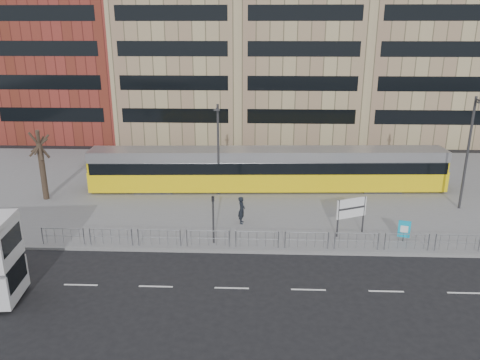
{
  "coord_description": "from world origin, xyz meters",
  "views": [
    {
      "loc": [
        -0.71,
        -25.41,
        12.97
      ],
      "look_at": [
        -1.96,
        6.0,
        2.68
      ],
      "focal_mm": 35.0,
      "sensor_mm": 36.0,
      "label": 1
    }
  ],
  "objects_px": {
    "tram": "(268,169)",
    "ad_panel": "(404,229)",
    "lamp_post_east": "(468,149)",
    "bare_tree": "(37,128)",
    "station_sign": "(351,210)",
    "traffic_light_west": "(213,213)",
    "pedestrian": "(242,210)",
    "lamp_post_west": "(218,146)"
  },
  "relations": [
    {
      "from": "lamp_post_east",
      "to": "bare_tree",
      "type": "distance_m",
      "value": 31.65
    },
    {
      "from": "pedestrian",
      "to": "tram",
      "type": "bearing_deg",
      "value": -11.1
    },
    {
      "from": "ad_panel",
      "to": "pedestrian",
      "type": "bearing_deg",
      "value": -178.27
    },
    {
      "from": "lamp_post_west",
      "to": "lamp_post_east",
      "type": "height_order",
      "value": "lamp_post_east"
    },
    {
      "from": "tram",
      "to": "lamp_post_east",
      "type": "distance_m",
      "value": 15.01
    },
    {
      "from": "traffic_light_west",
      "to": "bare_tree",
      "type": "distance_m",
      "value": 16.15
    },
    {
      "from": "bare_tree",
      "to": "pedestrian",
      "type": "bearing_deg",
      "value": -15.11
    },
    {
      "from": "lamp_post_east",
      "to": "pedestrian",
      "type": "bearing_deg",
      "value": -168.14
    },
    {
      "from": "station_sign",
      "to": "pedestrian",
      "type": "height_order",
      "value": "station_sign"
    },
    {
      "from": "tram",
      "to": "lamp_post_east",
      "type": "bearing_deg",
      "value": -17.9
    },
    {
      "from": "traffic_light_west",
      "to": "pedestrian",
      "type": "bearing_deg",
      "value": 72.03
    },
    {
      "from": "pedestrian",
      "to": "station_sign",
      "type": "bearing_deg",
      "value": -98.92
    },
    {
      "from": "station_sign",
      "to": "traffic_light_west",
      "type": "relative_size",
      "value": 0.8
    },
    {
      "from": "tram",
      "to": "station_sign",
      "type": "relative_size",
      "value": 11.73
    },
    {
      "from": "tram",
      "to": "pedestrian",
      "type": "relative_size",
      "value": 15.16
    },
    {
      "from": "tram",
      "to": "station_sign",
      "type": "height_order",
      "value": "tram"
    },
    {
      "from": "tram",
      "to": "traffic_light_west",
      "type": "xyz_separation_m",
      "value": [
        -3.51,
        -10.42,
        0.26
      ]
    },
    {
      "from": "traffic_light_west",
      "to": "bare_tree",
      "type": "bearing_deg",
      "value": 161.3
    },
    {
      "from": "lamp_post_west",
      "to": "lamp_post_east",
      "type": "bearing_deg",
      "value": -7.42
    },
    {
      "from": "station_sign",
      "to": "ad_panel",
      "type": "height_order",
      "value": "station_sign"
    },
    {
      "from": "tram",
      "to": "pedestrian",
      "type": "bearing_deg",
      "value": -107.21
    },
    {
      "from": "tram",
      "to": "lamp_post_east",
      "type": "height_order",
      "value": "lamp_post_east"
    },
    {
      "from": "tram",
      "to": "ad_panel",
      "type": "xyz_separation_m",
      "value": [
        8.39,
        -9.72,
        -0.9
      ]
    },
    {
      "from": "station_sign",
      "to": "lamp_post_west",
      "type": "distance_m",
      "value": 11.92
    },
    {
      "from": "tram",
      "to": "lamp_post_east",
      "type": "xyz_separation_m",
      "value": [
        14.23,
        -3.86,
        2.81
      ]
    },
    {
      "from": "lamp_post_west",
      "to": "lamp_post_east",
      "type": "xyz_separation_m",
      "value": [
        18.15,
        -2.36,
        0.52
      ]
    },
    {
      "from": "tram",
      "to": "ad_panel",
      "type": "bearing_deg",
      "value": -51.93
    },
    {
      "from": "tram",
      "to": "station_sign",
      "type": "distance_m",
      "value": 10.23
    },
    {
      "from": "tram",
      "to": "ad_panel",
      "type": "distance_m",
      "value": 12.87
    },
    {
      "from": "station_sign",
      "to": "pedestrian",
      "type": "distance_m",
      "value": 7.3
    },
    {
      "from": "station_sign",
      "to": "traffic_light_west",
      "type": "bearing_deg",
      "value": 166.83
    },
    {
      "from": "tram",
      "to": "traffic_light_west",
      "type": "distance_m",
      "value": 11.0
    },
    {
      "from": "lamp_post_east",
      "to": "bare_tree",
      "type": "xyz_separation_m",
      "value": [
        -31.62,
        0.81,
        1.15
      ]
    },
    {
      "from": "pedestrian",
      "to": "lamp_post_west",
      "type": "bearing_deg",
      "value": 23.0
    },
    {
      "from": "pedestrian",
      "to": "lamp_post_west",
      "type": "xyz_separation_m",
      "value": [
        -2.05,
        5.75,
        3.04
      ]
    },
    {
      "from": "pedestrian",
      "to": "lamp_post_west",
      "type": "height_order",
      "value": "lamp_post_west"
    },
    {
      "from": "station_sign",
      "to": "lamp_post_west",
      "type": "height_order",
      "value": "lamp_post_west"
    },
    {
      "from": "ad_panel",
      "to": "lamp_post_east",
      "type": "distance_m",
      "value": 9.07
    },
    {
      "from": "station_sign",
      "to": "lamp_post_east",
      "type": "xyz_separation_m",
      "value": [
        9.01,
        4.93,
        2.81
      ]
    },
    {
      "from": "station_sign",
      "to": "ad_panel",
      "type": "distance_m",
      "value": 3.42
    },
    {
      "from": "ad_panel",
      "to": "traffic_light_west",
      "type": "bearing_deg",
      "value": -161.34
    },
    {
      "from": "lamp_post_east",
      "to": "bare_tree",
      "type": "relative_size",
      "value": 1.1
    }
  ]
}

